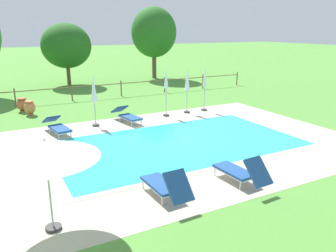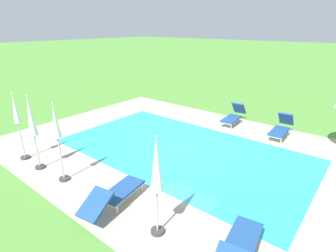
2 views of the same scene
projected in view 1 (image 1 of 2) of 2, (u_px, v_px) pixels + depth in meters
The scene contains 18 objects.
ground_plane at pixel (178, 143), 13.31m from camera, with size 160.00×160.00×0.00m, color #518E38.
pool_deck_paving at pixel (178, 143), 13.31m from camera, with size 13.95×9.80×0.01m, color #B2A893.
swimming_pool_water at pixel (178, 143), 13.31m from camera, with size 9.39×5.23×0.01m, color #2DB7C6.
pool_coping_rim at pixel (178, 143), 13.31m from camera, with size 9.87×5.71×0.01m.
sun_lounger_north_near_steps at pixel (127, 115), 16.20m from camera, with size 0.92×2.13×0.74m.
sun_lounger_north_mid at pixel (165, 185), 8.86m from camera, with size 0.67×1.91×0.97m.
sun_lounger_north_far at pixel (57, 126), 14.39m from camera, with size 0.92×2.14×0.71m.
sun_lounger_north_end at pixel (241, 171), 9.72m from camera, with size 0.73×1.93×0.96m.
patio_umbrella_open_foreground at pixel (45, 149), 7.06m from camera, with size 2.30×2.30×2.17m.
patio_umbrella_closed_row_west at pixel (166, 84), 16.99m from camera, with size 0.32×0.32×2.51m.
patio_umbrella_closed_row_mid_west at pixel (205, 82), 18.18m from camera, with size 0.32×0.32×2.46m.
patio_umbrella_closed_row_centre at pixel (94, 91), 15.20m from camera, with size 0.32×0.32×2.46m.
patio_umbrella_closed_row_mid_east at pixel (187, 82), 17.67m from camera, with size 0.32×0.32×2.53m.
terracotta_urn_near_fence at pixel (22, 104), 18.23m from camera, with size 0.61×0.61×0.75m.
terracotta_urn_by_tree at pixel (30, 108), 17.49m from camera, with size 0.57×0.57×0.76m.
perimeter_fence at pixel (97, 88), 21.65m from camera, with size 22.83×0.08×1.05m.
tree_far_west at pixel (66, 46), 26.28m from camera, with size 3.84×3.84×4.80m.
tree_centre at pixel (154, 32), 29.69m from camera, with size 3.98×3.98×6.22m.
Camera 1 is at (-6.24, -10.95, 4.35)m, focal length 36.05 mm.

